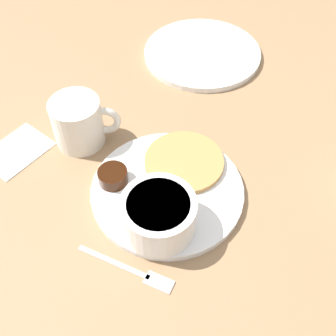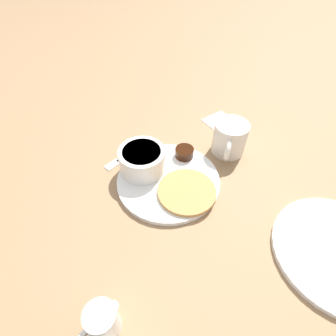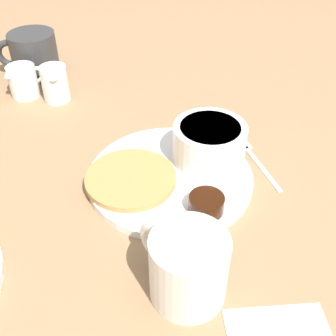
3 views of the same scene
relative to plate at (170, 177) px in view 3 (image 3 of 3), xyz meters
The scene contains 11 objects.
ground_plane 0.01m from the plate, ahead, with size 4.00×4.00×0.00m, color #93704C.
plate is the anchor object (origin of this frame).
pancake_stack 0.06m from the plate, behind, with size 0.13×0.13×0.01m.
bowl 0.08m from the plate, 11.75° to the left, with size 0.11×0.11×0.06m.
syrup_cup 0.09m from the plate, 78.25° to the right, with size 0.05×0.05×0.02m.
butter_ramekin 0.09m from the plate, ahead, with size 0.04×0.04×0.04m.
coffee_mug 0.19m from the plate, 105.94° to the right, with size 0.09×0.11×0.09m.
creamer_pitcher_near 0.32m from the plate, 111.26° to the left, with size 0.05×0.07×0.07m.
creamer_pitcher_far 0.37m from the plate, 116.94° to the left, with size 0.08×0.05×0.06m.
fork 0.14m from the plate, ahead, with size 0.02×0.15×0.00m.
second_mug 0.44m from the plate, 108.43° to the left, with size 0.12×0.09×0.09m.
Camera 3 is at (-0.17, -0.44, 0.41)m, focal length 45.00 mm.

